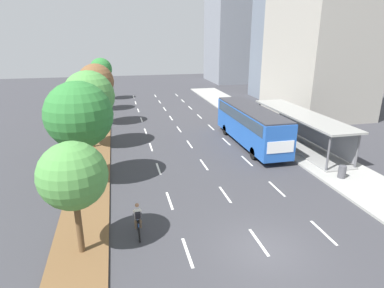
{
  "coord_description": "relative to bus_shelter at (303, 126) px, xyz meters",
  "views": [
    {
      "loc": [
        -6.14,
        -11.65,
        9.44
      ],
      "look_at": [
        -0.58,
        12.29,
        1.2
      ],
      "focal_mm": 30.61,
      "sensor_mm": 36.0,
      "label": 1
    }
  ],
  "objects": [
    {
      "name": "ground_plane",
      "position": [
        -9.53,
        -13.01,
        -1.87
      ],
      "size": [
        140.0,
        140.0,
        0.0
      ],
      "primitive_type": "plane",
      "color": "#38383D"
    },
    {
      "name": "median_strip",
      "position": [
        -17.83,
        6.99,
        -1.81
      ],
      "size": [
        2.6,
        52.0,
        0.12
      ],
      "primitive_type": "cube",
      "color": "brown",
      "rests_on": "ground"
    },
    {
      "name": "sidewalk_right",
      "position": [
        -0.28,
        6.99,
        -1.79
      ],
      "size": [
        4.5,
        52.0,
        0.15
      ],
      "primitive_type": "cube",
      "color": "#9E9E99",
      "rests_on": "ground"
    },
    {
      "name": "lane_divider_left",
      "position": [
        -13.03,
        5.29,
        -1.86
      ],
      "size": [
        0.14,
        47.6,
        0.01
      ],
      "color": "white",
      "rests_on": "ground"
    },
    {
      "name": "lane_divider_center",
      "position": [
        -9.53,
        5.29,
        -1.86
      ],
      "size": [
        0.14,
        47.6,
        0.01
      ],
      "color": "white",
      "rests_on": "ground"
    },
    {
      "name": "lane_divider_right",
      "position": [
        -6.03,
        5.29,
        -1.86
      ],
      "size": [
        0.14,
        47.6,
        0.01
      ],
      "color": "white",
      "rests_on": "ground"
    },
    {
      "name": "bus_shelter",
      "position": [
        0.0,
        0.0,
        0.0
      ],
      "size": [
        2.9,
        12.58,
        2.86
      ],
      "color": "gray",
      "rests_on": "sidewalk_right"
    },
    {
      "name": "bus",
      "position": [
        -4.28,
        1.43,
        0.2
      ],
      "size": [
        2.54,
        11.29,
        3.37
      ],
      "color": "#2356B2",
      "rests_on": "ground"
    },
    {
      "name": "cyclist",
      "position": [
        -15.09,
        -10.48,
        -1.08
      ],
      "size": [
        0.46,
        1.82,
        1.71
      ],
      "color": "black",
      "rests_on": "ground"
    },
    {
      "name": "median_tree_nearest",
      "position": [
        -17.7,
        -11.32,
        1.96
      ],
      "size": [
        2.92,
        2.92,
        5.19
      ],
      "color": "brown",
      "rests_on": "median_strip"
    },
    {
      "name": "median_tree_second",
      "position": [
        -18.04,
        -3.81,
        2.83
      ],
      "size": [
        4.22,
        4.22,
        6.7
      ],
      "color": "brown",
      "rests_on": "median_strip"
    },
    {
      "name": "median_tree_third",
      "position": [
        -17.93,
        3.71,
        2.68
      ],
      "size": [
        4.27,
        4.27,
        6.57
      ],
      "color": "brown",
      "rests_on": "median_strip"
    },
    {
      "name": "median_tree_fourth",
      "position": [
        -17.68,
        11.22,
        2.89
      ],
      "size": [
        3.72,
        3.72,
        6.51
      ],
      "color": "brown",
      "rests_on": "median_strip"
    },
    {
      "name": "median_tree_fifth",
      "position": [
        -18.01,
        18.73,
        2.28
      ],
      "size": [
        3.34,
        3.34,
        5.71
      ],
      "color": "brown",
      "rests_on": "median_strip"
    },
    {
      "name": "median_tree_farthest",
      "position": [
        -17.63,
        26.25,
        2.75
      ],
      "size": [
        3.2,
        3.2,
        6.11
      ],
      "color": "brown",
      "rests_on": "median_strip"
    },
    {
      "name": "trash_bin",
      "position": [
        -1.08,
        -7.02,
        -1.29
      ],
      "size": [
        0.52,
        0.52,
        0.85
      ],
      "primitive_type": "cylinder",
      "color": "#4C4C51",
      "rests_on": "sidewalk_right"
    },
    {
      "name": "building_near_right",
      "position": [
        8.42,
        11.63,
        7.61
      ],
      "size": [
        8.82,
        12.59,
        18.95
      ],
      "primitive_type": "cube",
      "color": "#A39E93",
      "rests_on": "ground"
    },
    {
      "name": "building_mid_right",
      "position": [
        8.68,
        21.94,
        11.94
      ],
      "size": [
        6.12,
        8.14,
        27.61
      ],
      "primitive_type": "cube",
      "color": "slate",
      "rests_on": "ground"
    },
    {
      "name": "building_far_right",
      "position": [
        8.12,
        42.56,
        6.84
      ],
      "size": [
        8.29,
        11.52,
        17.41
      ],
      "primitive_type": "cube",
      "color": "gray",
      "rests_on": "ground"
    }
  ]
}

